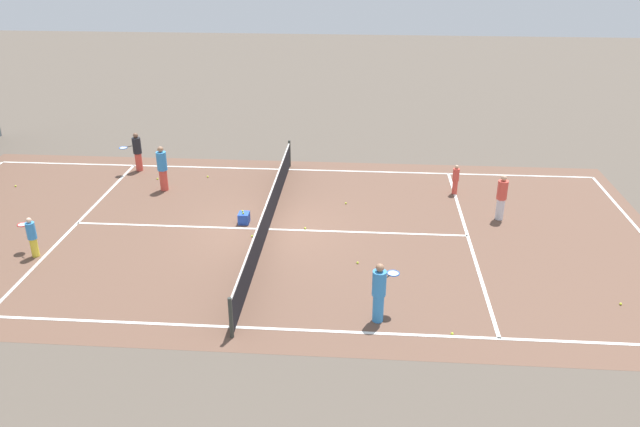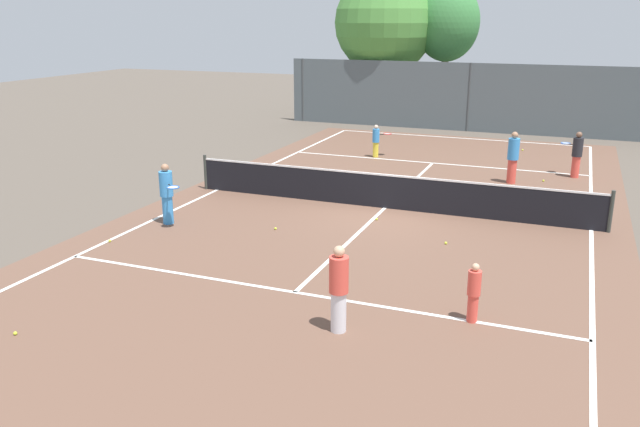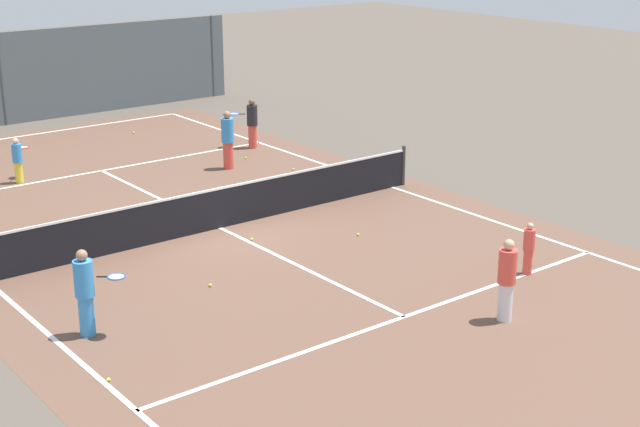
% 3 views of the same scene
% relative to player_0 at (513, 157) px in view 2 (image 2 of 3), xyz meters
% --- Properties ---
extents(ground_plane, '(80.00, 80.00, 0.00)m').
position_rel_player_0_xyz_m(ground_plane, '(-3.04, -4.36, -0.87)').
color(ground_plane, brown).
extents(court_surface, '(13.00, 25.00, 0.01)m').
position_rel_player_0_xyz_m(court_surface, '(-3.04, -4.36, -0.87)').
color(court_surface, brown).
rests_on(court_surface, ground_plane).
extents(tennis_net, '(11.90, 0.10, 1.10)m').
position_rel_player_0_xyz_m(tennis_net, '(-3.04, -4.36, -0.36)').
color(tennis_net, '#333833').
rests_on(tennis_net, ground_plane).
extents(perimeter_fence, '(18.00, 0.12, 3.20)m').
position_rel_player_0_xyz_m(perimeter_fence, '(-3.04, 9.64, 0.73)').
color(perimeter_fence, '#515B60').
rests_on(perimeter_fence, ground_plane).
extents(tree_0, '(3.23, 2.76, 6.93)m').
position_rel_player_0_xyz_m(tree_0, '(-4.74, 12.12, 4.08)').
color(tree_0, brown).
rests_on(tree_0, ground_plane).
extents(tree_1, '(5.19, 5.19, 7.54)m').
position_rel_player_0_xyz_m(tree_1, '(-7.85, 11.77, 4.07)').
color(tree_1, brown).
rests_on(tree_1, ground_plane).
extents(player_0, '(0.36, 0.36, 1.70)m').
position_rel_player_0_xyz_m(player_0, '(0.00, 0.00, 0.00)').
color(player_0, '#E54C3F').
rests_on(player_0, ground_plane).
extents(player_1, '(0.86, 0.75, 1.62)m').
position_rel_player_0_xyz_m(player_1, '(-7.97, -7.87, -0.04)').
color(player_1, '#388CD8').
rests_on(player_1, ground_plane).
extents(player_2, '(0.70, 0.78, 1.26)m').
position_rel_player_0_xyz_m(player_2, '(-5.34, 2.32, -0.21)').
color(player_2, yellow).
rests_on(player_2, ground_plane).
extents(player_3, '(0.24, 0.24, 1.12)m').
position_rel_player_0_xyz_m(player_3, '(0.43, -10.75, -0.30)').
color(player_3, '#E54C3F').
rests_on(player_3, ground_plane).
extents(player_4, '(0.34, 0.34, 1.58)m').
position_rel_player_0_xyz_m(player_4, '(-1.68, -11.98, -0.06)').
color(player_4, silver).
rests_on(player_4, ground_plane).
extents(player_5, '(0.80, 0.80, 1.57)m').
position_rel_player_0_xyz_m(player_5, '(1.93, 1.62, -0.06)').
color(player_5, '#E54C3F').
rests_on(player_5, ground_plane).
extents(ball_crate, '(0.42, 0.35, 0.43)m').
position_rel_player_0_xyz_m(ball_crate, '(-2.62, -3.49, -0.69)').
color(ball_crate, blue).
rests_on(ball_crate, ground_plane).
extents(tennis_ball_0, '(0.07, 0.07, 0.07)m').
position_rel_player_0_xyz_m(tennis_ball_0, '(-6.81, -14.19, -0.84)').
color(tennis_ball_0, '#CCE533').
rests_on(tennis_ball_0, ground_plane).
extents(tennis_ball_1, '(0.07, 0.07, 0.07)m').
position_rel_player_0_xyz_m(tennis_ball_1, '(-4.25, -4.13, -0.84)').
color(tennis_ball_1, '#CCE533').
rests_on(tennis_ball_1, ground_plane).
extents(tennis_ball_2, '(0.07, 0.07, 0.07)m').
position_rel_player_0_xyz_m(tennis_ball_2, '(-0.12, 5.71, -0.84)').
color(tennis_ball_2, '#CCE533').
rests_on(tennis_ball_2, ground_plane).
extents(tennis_ball_3, '(0.07, 0.07, 0.07)m').
position_rel_player_0_xyz_m(tennis_ball_3, '(0.99, 0.59, -0.84)').
color(tennis_ball_3, '#CCE533').
rests_on(tennis_ball_3, ground_plane).
extents(tennis_ball_4, '(0.07, 0.07, 0.07)m').
position_rel_player_0_xyz_m(tennis_ball_4, '(1.37, -1.31, -0.84)').
color(tennis_ball_4, '#CCE533').
rests_on(tennis_ball_4, ground_plane).
extents(tennis_ball_5, '(0.07, 0.07, 0.07)m').
position_rel_player_0_xyz_m(tennis_ball_5, '(-8.46, -9.65, -0.84)').
color(tennis_ball_5, '#CCE533').
rests_on(tennis_ball_5, ground_plane).
extents(tennis_ball_6, '(0.07, 0.07, 0.07)m').
position_rel_player_0_xyz_m(tennis_ball_6, '(-0.81, -6.80, -0.84)').
color(tennis_ball_6, '#CCE533').
rests_on(tennis_ball_6, ground_plane).
extents(tennis_ball_7, '(0.07, 0.07, 0.07)m').
position_rel_player_0_xyz_m(tennis_ball_7, '(-2.93, -5.55, -0.84)').
color(tennis_ball_7, '#CCE533').
rests_on(tennis_ball_7, ground_plane).
extents(tennis_ball_8, '(0.07, 0.07, 0.07)m').
position_rel_player_0_xyz_m(tennis_ball_8, '(-5.11, -7.30, -0.84)').
color(tennis_ball_8, '#CCE533').
rests_on(tennis_ball_8, ground_plane).
extents(tennis_ball_9, '(0.07, 0.07, 0.07)m').
position_rel_player_0_xyz_m(tennis_ball_9, '(-3.62, -3.93, -0.84)').
color(tennis_ball_9, '#CCE533').
rests_on(tennis_ball_9, ground_plane).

